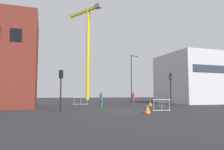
% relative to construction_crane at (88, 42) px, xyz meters
% --- Properties ---
extents(ground, '(160.00, 160.00, 0.00)m').
position_rel_construction_crane_xyz_m(ground, '(-4.58, -39.08, -16.37)').
color(ground, black).
extents(office_block, '(9.88, 10.20, 8.27)m').
position_rel_construction_crane_xyz_m(office_block, '(12.78, -27.98, -12.23)').
color(office_block, silver).
rests_on(office_block, ground).
extents(construction_crane, '(7.39, 11.87, 26.10)m').
position_rel_construction_crane_xyz_m(construction_crane, '(0.00, 0.00, 0.00)').
color(construction_crane, yellow).
rests_on(construction_crane, ground).
extents(streetlamp_tall, '(1.94, 0.91, 7.67)m').
position_rel_construction_crane_xyz_m(streetlamp_tall, '(1.44, -27.86, -11.83)').
color(streetlamp_tall, '#2D2D30').
rests_on(streetlamp_tall, ground).
extents(traffic_light_near, '(0.34, 0.39, 3.67)m').
position_rel_construction_crane_xyz_m(traffic_light_near, '(0.34, -39.88, -13.88)').
color(traffic_light_near, '#232326').
rests_on(traffic_light_near, ground).
extents(traffic_light_crosswalk, '(0.37, 0.36, 3.59)m').
position_rel_construction_crane_xyz_m(traffic_light_crosswalk, '(-10.41, -39.63, -13.93)').
color(traffic_light_crosswalk, black).
rests_on(traffic_light_crosswalk, ground).
extents(pedestrian_walking, '(0.34, 0.34, 1.77)m').
position_rel_construction_crane_xyz_m(pedestrian_walking, '(-5.19, -33.67, -15.34)').
color(pedestrian_walking, '#2D844C').
rests_on(pedestrian_walking, ground).
extents(pedestrian_waiting, '(0.34, 0.34, 1.82)m').
position_rel_construction_crane_xyz_m(pedestrian_waiting, '(-0.42, -32.27, -15.30)').
color(pedestrian_waiting, '#4C4C51').
rests_on(pedestrian_waiting, ground).
extents(safety_barrier_mid_span, '(0.19, 2.03, 1.08)m').
position_rel_construction_crane_xyz_m(safety_barrier_mid_span, '(1.22, -37.18, -15.80)').
color(safety_barrier_mid_span, '#9EA0A5').
rests_on(safety_barrier_mid_span, ground).
extents(safety_barrier_right_run, '(2.11, 0.28, 1.08)m').
position_rel_construction_crane_xyz_m(safety_barrier_right_run, '(-6.61, -27.74, -15.80)').
color(safety_barrier_right_run, '#B2B5BA').
rests_on(safety_barrier_right_run, ground).
extents(safety_barrier_left_run, '(1.88, 0.21, 1.08)m').
position_rel_construction_crane_xyz_m(safety_barrier_left_run, '(-1.78, -41.62, -15.81)').
color(safety_barrier_left_run, '#B2B5BA').
rests_on(safety_barrier_left_run, ground).
extents(traffic_cone_orange, '(0.63, 0.63, 0.64)m').
position_rel_construction_crane_xyz_m(traffic_cone_orange, '(1.27, -33.85, -16.07)').
color(traffic_cone_orange, black).
rests_on(traffic_cone_orange, ground).
extents(traffic_cone_striped, '(0.68, 0.68, 0.69)m').
position_rel_construction_crane_xyz_m(traffic_cone_striped, '(-3.99, -43.16, -16.04)').
color(traffic_cone_striped, black).
rests_on(traffic_cone_striped, ground).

